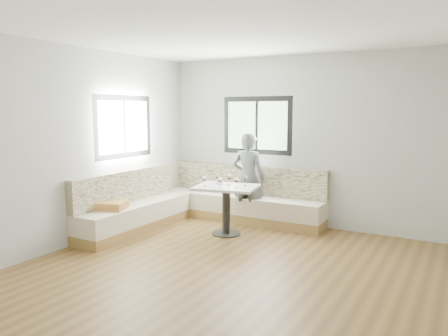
% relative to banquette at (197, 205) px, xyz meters
% --- Properties ---
extents(room, '(5.01, 5.01, 2.81)m').
position_rel_banquette_xyz_m(room, '(1.51, -1.55, 1.08)').
color(room, brown).
rests_on(room, ground).
extents(banquette, '(2.90, 2.80, 0.95)m').
position_rel_banquette_xyz_m(banquette, '(0.00, 0.00, 0.00)').
color(banquette, olive).
rests_on(banquette, ground).
extents(table, '(1.05, 0.88, 0.76)m').
position_rel_banquette_xyz_m(table, '(0.71, -0.26, 0.24)').
color(table, black).
rests_on(table, ground).
extents(person, '(0.59, 0.41, 1.55)m').
position_rel_banquette_xyz_m(person, '(0.73, 0.48, 0.44)').
color(person, '#545A59').
rests_on(person, ground).
extents(olive_ramekin, '(0.09, 0.09, 0.04)m').
position_rel_banquette_xyz_m(olive_ramekin, '(0.58, -0.22, 0.45)').
color(olive_ramekin, white).
rests_on(olive_ramekin, table).
extents(wine_glass_a, '(0.08, 0.08, 0.17)m').
position_rel_banquette_xyz_m(wine_glass_a, '(0.44, -0.44, 0.54)').
color(wine_glass_a, white).
rests_on(wine_glass_a, table).
extents(wine_glass_b, '(0.08, 0.08, 0.17)m').
position_rel_banquette_xyz_m(wine_glass_b, '(0.72, -0.46, 0.54)').
color(wine_glass_b, white).
rests_on(wine_glass_b, table).
extents(wine_glass_c, '(0.08, 0.08, 0.17)m').
position_rel_banquette_xyz_m(wine_glass_c, '(0.93, -0.34, 0.54)').
color(wine_glass_c, white).
rests_on(wine_glass_c, table).
extents(wine_glass_d, '(0.08, 0.08, 0.17)m').
position_rel_banquette_xyz_m(wine_glass_d, '(0.69, -0.14, 0.54)').
color(wine_glass_d, white).
rests_on(wine_glass_d, table).
extents(wine_glass_e, '(0.08, 0.08, 0.17)m').
position_rel_banquette_xyz_m(wine_glass_e, '(0.95, -0.10, 0.54)').
color(wine_glass_e, white).
rests_on(wine_glass_e, table).
extents(wine_glass_f, '(0.08, 0.08, 0.17)m').
position_rel_banquette_xyz_m(wine_glass_f, '(0.48, -0.15, 0.54)').
color(wine_glass_f, white).
rests_on(wine_glass_f, table).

